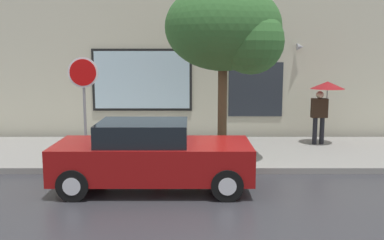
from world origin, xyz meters
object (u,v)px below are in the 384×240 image
(parked_car, at_px, (153,156))
(fire_hydrant, at_px, (161,149))
(pedestrian_with_umbrella, at_px, (327,94))
(stop_sign, at_px, (86,88))
(street_tree, at_px, (231,30))

(parked_car, height_order, fire_hydrant, parked_car)
(pedestrian_with_umbrella, bearing_deg, fire_hydrant, -154.88)
(fire_hydrant, height_order, stop_sign, stop_sign)
(fire_hydrant, xyz_separation_m, pedestrian_with_umbrella, (4.83, 2.26, 1.17))
(stop_sign, bearing_deg, pedestrian_with_umbrella, 17.52)
(pedestrian_with_umbrella, bearing_deg, parked_car, -140.84)
(street_tree, bearing_deg, stop_sign, -175.73)
(street_tree, bearing_deg, parked_car, -130.33)
(fire_hydrant, xyz_separation_m, street_tree, (1.76, 0.42, 2.94))
(parked_car, xyz_separation_m, pedestrian_with_umbrella, (4.85, 3.95, 0.96))
(pedestrian_with_umbrella, xyz_separation_m, street_tree, (-3.06, -1.84, 1.77))
(parked_car, distance_m, street_tree, 3.88)
(street_tree, xyz_separation_m, stop_sign, (-3.64, -0.27, -1.44))
(pedestrian_with_umbrella, bearing_deg, street_tree, -148.95)
(pedestrian_with_umbrella, relative_size, street_tree, 0.42)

